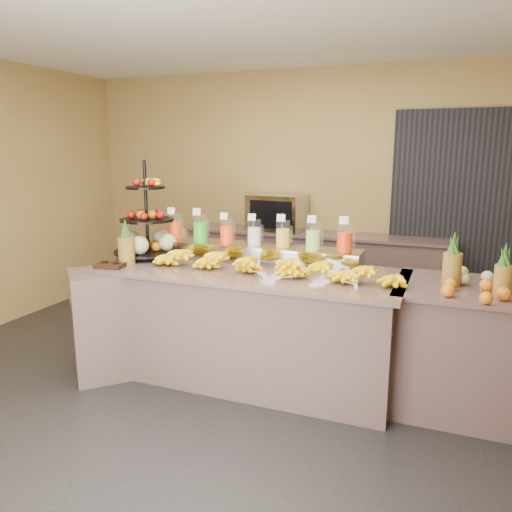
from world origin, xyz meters
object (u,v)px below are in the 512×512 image
Objects in this scene: pitcher_tray at (254,253)px; banana_heap at (273,263)px; condiment_caddy at (111,265)px; right_fruit_pile at (473,282)px; oven_warmer at (277,213)px; fruit_stand at (151,233)px.

pitcher_tray is 0.85× the size of banana_heap.
condiment_caddy is at bearing -148.33° from pitcher_tray.
right_fruit_pile is 2.91m from oven_warmer.
fruit_stand is (-0.94, -0.15, 0.15)m from pitcher_tray.
fruit_stand reaches higher than condiment_caddy.
banana_heap is 3.40× the size of oven_warmer.
pitcher_tray is at bearing 31.67° from condiment_caddy.
pitcher_tray is 1.72m from oven_warmer.
pitcher_tray reaches higher than condiment_caddy.
banana_heap reaches higher than condiment_caddy.
fruit_stand is 1.94× the size of right_fruit_pile.
pitcher_tray is 2.15× the size of fruit_stand.
right_fruit_pile reaches higher than condiment_caddy.
oven_warmer reaches higher than condiment_caddy.
right_fruit_pile is 0.69× the size of oven_warmer.
fruit_stand is at bearing -170.72° from pitcher_tray.
oven_warmer is (-2.11, 2.00, 0.14)m from right_fruit_pile.
pitcher_tray is at bearing 27.05° from fruit_stand.
fruit_stand reaches higher than right_fruit_pile.
fruit_stand is at bearing 172.07° from banana_heap.
banana_heap is at bearing 13.21° from condiment_caddy.
pitcher_tray is at bearing 131.77° from banana_heap.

